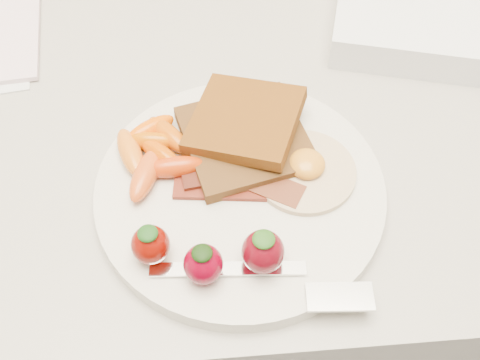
{
  "coord_description": "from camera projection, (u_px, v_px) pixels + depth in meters",
  "views": [
    {
      "loc": [
        0.0,
        1.24,
        1.37
      ],
      "look_at": [
        0.03,
        1.55,
        0.93
      ],
      "focal_mm": 45.0,
      "sensor_mm": 36.0,
      "label": 1
    }
  ],
  "objects": [
    {
      "name": "plate",
      "position": [
        240.0,
        192.0,
        0.56
      ],
      "size": [
        0.27,
        0.27,
        0.02
      ],
      "primitive_type": "cylinder",
      "color": "beige",
      "rests_on": "counter"
    },
    {
      "name": "fried_egg",
      "position": [
        305.0,
        169.0,
        0.56
      ],
      "size": [
        0.12,
        0.12,
        0.02
      ],
      "color": "silver",
      "rests_on": "plate"
    },
    {
      "name": "bacon_strips",
      "position": [
        239.0,
        178.0,
        0.56
      ],
      "size": [
        0.12,
        0.08,
        0.01
      ],
      "color": "#47110F",
      "rests_on": "plate"
    },
    {
      "name": "baby_carrots",
      "position": [
        154.0,
        152.0,
        0.57
      ],
      "size": [
        0.09,
        0.11,
        0.02
      ],
      "color": "#C05500",
      "rests_on": "plate"
    },
    {
      "name": "toast_lower",
      "position": [
        245.0,
        140.0,
        0.58
      ],
      "size": [
        0.14,
        0.14,
        0.01
      ],
      "primitive_type": "cube",
      "rotation": [
        0.0,
        0.0,
        0.24
      ],
      "color": "black",
      "rests_on": "plate"
    },
    {
      "name": "counter",
      "position": [
        216.0,
        275.0,
        1.02
      ],
      "size": [
        2.0,
        0.6,
        0.9
      ],
      "primitive_type": "cube",
      "color": "gray",
      "rests_on": "ground"
    },
    {
      "name": "fork",
      "position": [
        278.0,
        281.0,
        0.5
      ],
      "size": [
        0.18,
        0.06,
        0.0
      ],
      "color": "white",
      "rests_on": "plate"
    },
    {
      "name": "toast_upper",
      "position": [
        245.0,
        120.0,
        0.58
      ],
      "size": [
        0.13,
        0.13,
        0.02
      ],
      "primitive_type": "cube",
      "rotation": [
        0.0,
        -0.1,
        -0.38
      ],
      "color": "#491E08",
      "rests_on": "toast_lower"
    },
    {
      "name": "strawberries",
      "position": [
        210.0,
        253.0,
        0.49
      ],
      "size": [
        0.13,
        0.05,
        0.04
      ],
      "color": "#630801",
      "rests_on": "plate"
    },
    {
      "name": "appliance",
      "position": [
        449.0,
        9.0,
        0.7
      ],
      "size": [
        0.3,
        0.27,
        0.04
      ],
      "primitive_type": "cube",
      "rotation": [
        0.0,
        0.0,
        -0.26
      ],
      "color": "silver",
      "rests_on": "counter"
    }
  ]
}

